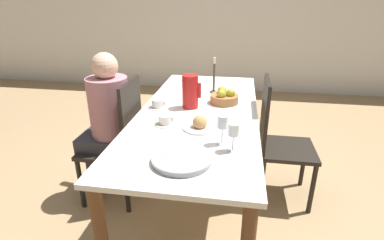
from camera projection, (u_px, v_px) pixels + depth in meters
ground_plane at (198, 196)px, 2.50m from camera, size 20.00×20.00×0.00m
wall_back at (225, 12)px, 4.85m from camera, size 10.00×0.06×2.60m
dining_table at (198, 123)px, 2.24m from camera, size 0.85×2.02×0.77m
chair_person_side at (119, 140)px, 2.31m from camera, size 0.42×0.42×0.99m
chair_opposite at (278, 140)px, 2.32m from camera, size 0.42×0.42×0.99m
person_seated at (106, 116)px, 2.28m from camera, size 0.39×0.41×1.18m
red_pitcher at (190, 91)px, 2.22m from camera, size 0.15×0.12×0.25m
wine_glass_water at (223, 123)px, 1.66m from camera, size 0.06×0.06×0.17m
wine_glass_juice at (234, 131)px, 1.59m from camera, size 0.06×0.06×0.16m
teacup_near_person at (165, 120)px, 1.96m from camera, size 0.15×0.15×0.07m
teacup_across at (158, 104)px, 2.25m from camera, size 0.15×0.15×0.07m
serving_tray at (182, 159)px, 1.52m from camera, size 0.31×0.31×0.03m
bread_plate at (200, 125)px, 1.90m from camera, size 0.22×0.22×0.09m
fruit_bowl at (224, 97)px, 2.34m from camera, size 0.22×0.22×0.12m
candlestick_tall at (214, 79)px, 2.56m from camera, size 0.06×0.06×0.31m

